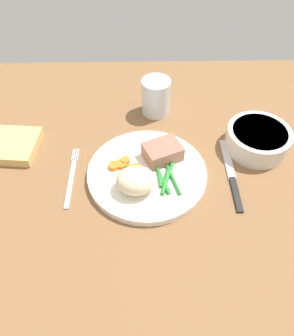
{
  "coord_description": "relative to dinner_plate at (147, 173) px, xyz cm",
  "views": [
    {
      "loc": [
        -1.97,
        -47.46,
        57.37
      ],
      "look_at": [
        -1.14,
        -1.22,
        4.6
      ],
      "focal_mm": 35.42,
      "sensor_mm": 36.0,
      "label": 1
    }
  ],
  "objects": [
    {
      "name": "mashed_potatoes",
      "position": [
        -2.31,
        -4.63,
        3.32
      ],
      "size": [
        7.99,
        6.71,
        5.05
      ],
      "primitive_type": "ellipsoid",
      "color": "beige",
      "rests_on": "dinner_plate"
    },
    {
      "name": "dinner_plate",
      "position": [
        0.0,
        0.0,
        0.0
      ],
      "size": [
        25.7,
        25.7,
        1.6
      ],
      "primitive_type": "cylinder",
      "color": "white",
      "rests_on": "dining_table"
    },
    {
      "name": "dining_table",
      "position": [
        1.14,
        1.22,
        -1.8
      ],
      "size": [
        120.0,
        90.0,
        2.0
      ],
      "color": "brown",
      "rests_on": "ground"
    },
    {
      "name": "salad_bowl",
      "position": [
        25.58,
        8.37,
        2.06
      ],
      "size": [
        14.48,
        14.48,
        5.08
      ],
      "color": "silver",
      "rests_on": "dining_table"
    },
    {
      "name": "carrot_slices",
      "position": [
        -4.61,
        1.11,
        1.29
      ],
      "size": [
        7.03,
        4.4,
        1.1
      ],
      "color": "orange",
      "rests_on": "dinner_plate"
    },
    {
      "name": "water_glass",
      "position": [
        2.61,
        22.01,
        3.18
      ],
      "size": [
        7.22,
        7.22,
        9.27
      ],
      "color": "silver",
      "rests_on": "dining_table"
    },
    {
      "name": "meat_portion",
      "position": [
        3.47,
        4.05,
        2.52
      ],
      "size": [
        9.44,
        8.47,
        3.44
      ],
      "primitive_type": "cube",
      "rotation": [
        0.0,
        0.0,
        0.41
      ],
      "color": "#A86B56",
      "rests_on": "dinner_plate"
    },
    {
      "name": "green_beans",
      "position": [
        3.94,
        -2.15,
        1.19
      ],
      "size": [
        5.48,
        10.15,
        0.86
      ],
      "color": "#2D8C38",
      "rests_on": "dinner_plate"
    },
    {
      "name": "fork",
      "position": [
        -16.36,
        -0.26,
        -0.6
      ],
      "size": [
        1.44,
        16.6,
        0.4
      ],
      "rotation": [
        0.0,
        0.0,
        0.01
      ],
      "color": "silver",
      "rests_on": "dining_table"
    },
    {
      "name": "knife",
      "position": [
        18.37,
        -0.29,
        -0.6
      ],
      "size": [
        1.7,
        20.5,
        0.64
      ],
      "rotation": [
        0.0,
        0.0,
        -0.01
      ],
      "color": "black",
      "rests_on": "dining_table"
    },
    {
      "name": "napkin",
      "position": [
        -30.72,
        8.84,
        0.33
      ],
      "size": [
        11.71,
        12.08,
        2.26
      ],
      "primitive_type": "cube",
      "rotation": [
        0.0,
        0.0,
        -0.09
      ],
      "color": "#DBBC6B",
      "rests_on": "dining_table"
    }
  ]
}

